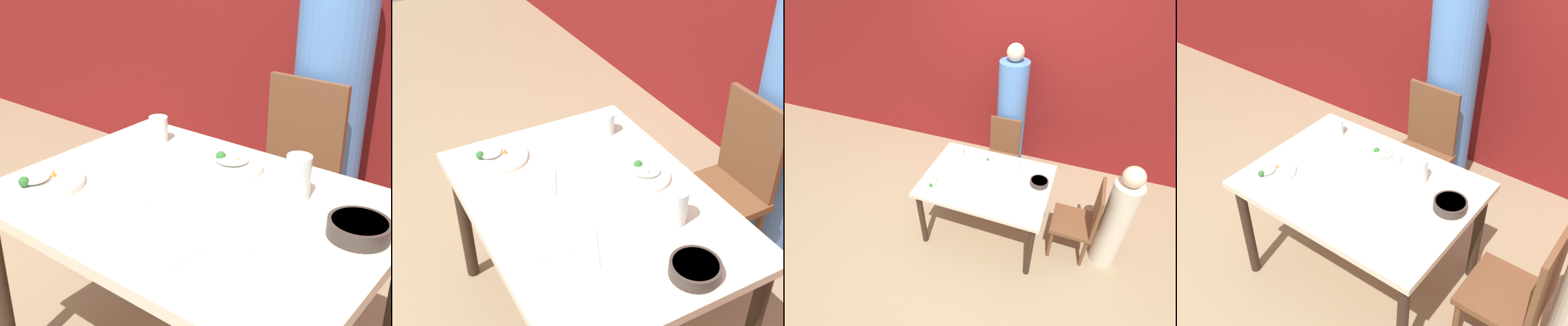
% 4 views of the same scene
% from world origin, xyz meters
% --- Properties ---
extents(ground_plane, '(10.00, 10.00, 0.00)m').
position_xyz_m(ground_plane, '(0.00, 0.00, 0.00)').
color(ground_plane, '#998466').
extents(wall_back, '(10.00, 0.06, 2.70)m').
position_xyz_m(wall_back, '(0.00, 1.53, 1.35)').
color(wall_back, maroon).
rests_on(wall_back, ground_plane).
extents(dining_table, '(1.26, 0.92, 0.74)m').
position_xyz_m(dining_table, '(0.00, 0.00, 0.65)').
color(dining_table, beige).
rests_on(dining_table, ground_plane).
extents(chair_adult_spot, '(0.40, 0.40, 0.92)m').
position_xyz_m(chair_adult_spot, '(-0.08, 0.81, 0.49)').
color(chair_adult_spot, brown).
rests_on(chair_adult_spot, ground_plane).
extents(chair_child_spot, '(0.40, 0.40, 0.92)m').
position_xyz_m(chair_child_spot, '(0.97, 0.04, 0.49)').
color(chair_child_spot, brown).
rests_on(chair_child_spot, ground_plane).
extents(person_adult, '(0.35, 0.35, 1.73)m').
position_xyz_m(person_adult, '(-0.08, 1.15, 0.80)').
color(person_adult, '#5184D1').
rests_on(person_adult, ground_plane).
extents(person_child, '(0.25, 0.25, 1.22)m').
position_xyz_m(person_child, '(1.27, 0.04, 0.57)').
color(person_child, beige).
rests_on(person_child, ground_plane).
extents(bowl_curry, '(0.18, 0.18, 0.05)m').
position_xyz_m(bowl_curry, '(0.50, 0.11, 0.77)').
color(bowl_curry, '#3D332D').
rests_on(bowl_curry, dining_table).
extents(plate_rice_adult, '(0.25, 0.25, 0.05)m').
position_xyz_m(plate_rice_adult, '(-0.05, 0.26, 0.75)').
color(plate_rice_adult, white).
rests_on(plate_rice_adult, dining_table).
extents(plate_rice_child, '(0.27, 0.27, 0.05)m').
position_xyz_m(plate_rice_child, '(-0.47, -0.24, 0.75)').
color(plate_rice_child, white).
rests_on(plate_rice_child, dining_table).
extents(glass_water_tall, '(0.08, 0.08, 0.10)m').
position_xyz_m(glass_water_tall, '(-0.42, 0.30, 0.79)').
color(glass_water_tall, silver).
rests_on(glass_water_tall, dining_table).
extents(glass_water_short, '(0.08, 0.08, 0.15)m').
position_xyz_m(glass_water_short, '(0.25, 0.21, 0.81)').
color(glass_water_short, silver).
rests_on(glass_water_short, dining_table).
extents(napkin_folded, '(0.14, 0.14, 0.01)m').
position_xyz_m(napkin_folded, '(0.13, -0.27, 0.74)').
color(napkin_folded, white).
rests_on(napkin_folded, dining_table).
extents(fork_steel, '(0.17, 0.09, 0.01)m').
position_xyz_m(fork_steel, '(-0.19, -0.09, 0.74)').
color(fork_steel, silver).
rests_on(fork_steel, dining_table).
extents(spoon_steel, '(0.17, 0.09, 0.01)m').
position_xyz_m(spoon_steel, '(0.23, -0.12, 0.74)').
color(spoon_steel, silver).
rests_on(spoon_steel, dining_table).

